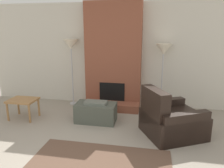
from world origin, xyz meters
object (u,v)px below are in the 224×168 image
(side_table, at_px, (23,102))
(floor_lamp_left, at_px, (71,46))
(ottoman, at_px, (96,112))
(floor_lamp_right, at_px, (164,51))
(armchair, at_px, (169,121))

(side_table, relative_size, floor_lamp_left, 0.35)
(ottoman, bearing_deg, floor_lamp_left, 131.39)
(floor_lamp_right, bearing_deg, side_table, -159.28)
(floor_lamp_right, bearing_deg, armchair, -84.94)
(armchair, relative_size, floor_lamp_right, 0.81)
(ottoman, xyz_separation_m, floor_lamp_left, (-0.90, 1.02, 1.31))
(ottoman, distance_m, floor_lamp_left, 1.88)
(ottoman, distance_m, side_table, 1.65)
(ottoman, distance_m, armchair, 1.55)
(armchair, relative_size, side_table, 2.18)
(floor_lamp_left, height_order, floor_lamp_right, floor_lamp_left)
(ottoman, height_order, floor_lamp_right, floor_lamp_right)
(side_table, height_order, floor_lamp_right, floor_lamp_right)
(armchair, relative_size, floor_lamp_left, 0.77)
(side_table, bearing_deg, ottoman, 4.50)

